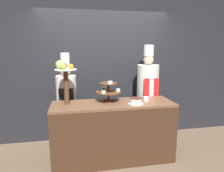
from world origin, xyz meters
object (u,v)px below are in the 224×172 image
cake_round (136,101)px  cup_white (146,99)px  tiered_stand (108,90)px  chef_left (67,98)px  chef_center_left (147,90)px  fruit_pedestal (64,74)px

cake_round → cup_white: cake_round is taller
tiered_stand → cake_round: tiered_stand is taller
cup_white → chef_left: (-1.28, 0.53, -0.06)m
chef_center_left → tiered_stand: bearing=-150.9°
cake_round → cup_white: 0.25m
cup_white → chef_center_left: 0.58m
chef_left → cup_white: bearing=-22.7°
cup_white → chef_center_left: chef_center_left is taller
cake_round → fruit_pedestal: bearing=170.5°
tiered_stand → cake_round: bearing=-26.3°
tiered_stand → chef_center_left: chef_center_left is taller
cake_round → cup_white: (0.21, 0.13, -0.01)m
cake_round → chef_center_left: 0.79m
tiered_stand → chef_left: 0.84m
cake_round → cup_white: bearing=30.7°
cup_white → chef_left: 1.38m
fruit_pedestal → chef_center_left: chef_center_left is taller
cup_white → chef_center_left: size_ratio=0.04×
chef_left → fruit_pedestal: bearing=-89.9°
tiered_stand → cup_white: tiered_stand is taller
tiered_stand → chef_center_left: 0.96m
fruit_pedestal → cake_round: bearing=-9.5°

